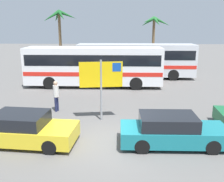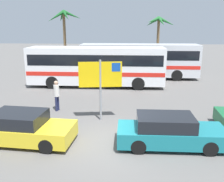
{
  "view_description": "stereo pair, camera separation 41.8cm",
  "coord_description": "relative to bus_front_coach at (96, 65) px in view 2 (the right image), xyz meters",
  "views": [
    {
      "loc": [
        0.26,
        -9.9,
        4.85
      ],
      "look_at": [
        -0.22,
        3.8,
        1.3
      ],
      "focal_mm": 40.59,
      "sensor_mm": 36.0,
      "label": 1
    },
    {
      "loc": [
        0.68,
        -9.88,
        4.85
      ],
      "look_at": [
        -0.22,
        3.8,
        1.3
      ],
      "focal_mm": 40.59,
      "sensor_mm": 36.0,
      "label": 2
    }
  ],
  "objects": [
    {
      "name": "car_teal",
      "position": [
        4.34,
        -10.54,
        -1.15
      ],
      "size": [
        4.41,
        1.72,
        1.32
      ],
      "rotation": [
        0.0,
        0.0,
        0.01
      ],
      "color": "#19757F",
      "rests_on": "ground"
    },
    {
      "name": "bus_rear_coach",
      "position": [
        3.59,
        3.63,
        0.0
      ],
      "size": [
        10.89,
        2.57,
        3.17
      ],
      "color": "silver",
      "rests_on": "ground"
    },
    {
      "name": "car_yellow",
      "position": [
        -1.82,
        -10.57,
        -1.15
      ],
      "size": [
        4.31,
        2.14,
        1.32
      ],
      "rotation": [
        0.0,
        0.0,
        -0.08
      ],
      "color": "yellow",
      "rests_on": "ground"
    },
    {
      "name": "palm_tree_seaside",
      "position": [
        6.09,
        11.03,
        2.97
      ],
      "size": [
        3.53,
        3.94,
        5.92
      ],
      "color": "brown",
      "rests_on": "ground"
    },
    {
      "name": "ground",
      "position": [
        1.93,
        -10.41,
        -1.78
      ],
      "size": [
        120.0,
        120.0,
        0.0
      ],
      "primitive_type": "plane",
      "color": "#605E5B"
    },
    {
      "name": "palm_tree_inland",
      "position": [
        -4.89,
        9.57,
        3.59
      ],
      "size": [
        3.96,
        3.66,
        6.61
      ],
      "color": "brown",
      "rests_on": "ground"
    },
    {
      "name": "bus_front_coach",
      "position": [
        0.0,
        0.0,
        0.0
      ],
      "size": [
        10.89,
        2.57,
        3.17
      ],
      "color": "white",
      "rests_on": "ground"
    },
    {
      "name": "pedestrian_by_bus",
      "position": [
        -1.52,
        -6.4,
        -0.72
      ],
      "size": [
        0.32,
        0.32,
        1.79
      ],
      "rotation": [
        0.0,
        0.0,
        5.94
      ],
      "color": "#1E2347",
      "rests_on": "ground"
    },
    {
      "name": "ferry_sign",
      "position": [
        1.24,
        -7.75,
        0.54
      ],
      "size": [
        2.19,
        0.37,
        3.2
      ],
      "rotation": [
        0.0,
        0.0,
        0.14
      ],
      "color": "gray",
      "rests_on": "ground"
    }
  ]
}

